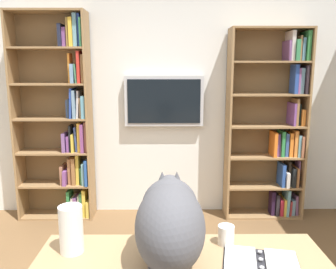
% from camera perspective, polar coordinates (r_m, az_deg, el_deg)
% --- Properties ---
extents(wall_back, '(4.52, 0.06, 2.70)m').
position_cam_1_polar(wall_back, '(3.87, -1.32, 6.75)').
color(wall_back, silver).
rests_on(wall_back, ground).
extents(bookshelf_left, '(0.83, 0.28, 2.03)m').
position_cam_1_polar(bookshelf_left, '(3.93, 17.09, 1.07)').
color(bookshelf_left, '#937047').
rests_on(bookshelf_left, ground).
extents(bookshelf_right, '(0.80, 0.28, 2.20)m').
position_cam_1_polar(bookshelf_right, '(3.89, -16.72, 1.97)').
color(bookshelf_right, '#937047').
rests_on(bookshelf_right, ground).
extents(wall_mounted_tv, '(0.85, 0.07, 0.54)m').
position_cam_1_polar(wall_mounted_tv, '(3.79, -0.65, 5.48)').
color(wall_mounted_tv, '#B7B7BC').
extents(cat, '(0.30, 0.61, 0.38)m').
position_cam_1_polar(cat, '(1.58, 0.29, -13.89)').
color(cat, '#4C4C51').
rests_on(cat, desk).
extents(open_binder, '(0.37, 0.28, 0.02)m').
position_cam_1_polar(open_binder, '(1.70, 14.95, -19.39)').
color(open_binder, '#26262B').
rests_on(open_binder, desk).
extents(paper_towel_roll, '(0.11, 0.11, 0.23)m').
position_cam_1_polar(paper_towel_roll, '(1.74, -15.57, -14.71)').
color(paper_towel_roll, white).
rests_on(paper_towel_roll, desk).
extents(coffee_mug, '(0.08, 0.08, 0.10)m').
position_cam_1_polar(coffee_mug, '(1.80, 9.47, -15.91)').
color(coffee_mug, white).
rests_on(coffee_mug, desk).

